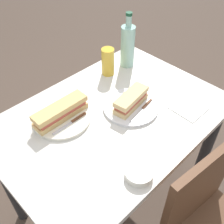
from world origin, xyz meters
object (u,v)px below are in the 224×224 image
Objects in this scene: plate_far at (62,118)px; knife_far at (72,122)px; baguette_sandwich_near at (131,100)px; olive_bowl at (139,173)px; baguette_sandwich_far at (61,112)px; beer_glass at (108,62)px; dining_table at (112,135)px; water_bottle at (128,45)px; plate_near at (131,107)px; knife_near at (143,109)px.

knife_far is at bearing 101.33° from plate_far.
plate_far is at bearing -30.88° from baguette_sandwich_near.
knife_far is at bearing -88.28° from olive_bowl.
baguette_sandwich_far is 0.41m from beer_glass.
dining_table is 5.24× the size of baguette_sandwich_near.
water_bottle is (-0.52, -0.15, 0.10)m from knife_far.
baguette_sandwich_near is 1.12× the size of knife_far.
olive_bowl is (0.37, 0.54, -0.06)m from beer_glass.
olive_bowl is at bearing 55.76° from beer_glass.
plate_near is at bearing 158.03° from knife_far.
beer_glass is at bearing -106.62° from knife_near.
beer_glass is 1.40× the size of olive_bowl.
knife_near is at bearing 53.48° from water_bottle.
plate_far is 0.44m from olive_bowl.
water_bottle reaches higher than baguette_sandwich_near.
beer_glass is (-0.39, -0.11, 0.03)m from baguette_sandwich_far.
olive_bowl is (0.25, 0.27, 0.01)m from plate_near.
baguette_sandwich_near reaches higher than knife_near.
baguette_sandwich_near reaches higher than knife_far.
knife_near is at bearing 143.29° from baguette_sandwich_far.
baguette_sandwich_near is at bearing 164.79° from dining_table.
knife_near is 0.33m from knife_far.
plate_near is at bearing 149.12° from plate_far.
beer_glass is at bearing -113.39° from baguette_sandwich_near.
plate_near is at bearing 149.12° from baguette_sandwich_far.
olive_bowl is (-0.02, 0.44, -0.03)m from baguette_sandwich_far.
knife_far is at bearing -21.97° from plate_near.
beer_glass is at bearing -164.51° from plate_far.
water_bottle is at bearing -134.31° from plate_near.
baguette_sandwich_near is 1.36× the size of beer_glass.
plate_near is 1.44× the size of knife_near.
baguette_sandwich_near reaches higher than olive_bowl.
knife_near is at bearing 150.27° from knife_far.
baguette_sandwich_far reaches higher than knife_near.
baguette_sandwich_near is 1.89× the size of olive_bowl.
baguette_sandwich_near is at bearing 149.12° from plate_far.
knife_far is 0.60× the size of water_bottle.
olive_bowl is (-0.02, 0.44, 0.01)m from plate_far.
knife_far is (0.26, -0.11, -0.03)m from baguette_sandwich_near.
dining_table is at bearing -35.09° from knife_near.
plate_far is 2.44× the size of olive_bowl.
olive_bowl is at bearing 46.37° from water_bottle.
baguette_sandwich_near is 0.78× the size of plate_far.
dining_table is 4.07× the size of plate_far.
baguette_sandwich_near reaches higher than plate_near.
baguette_sandwich_far is 1.72× the size of beer_glass.
beer_glass is (-0.12, -0.27, 0.07)m from plate_near.
plate_far reaches higher than dining_table.
plate_far is at bearing -30.88° from plate_near.
knife_near is 1.69× the size of olive_bowl.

